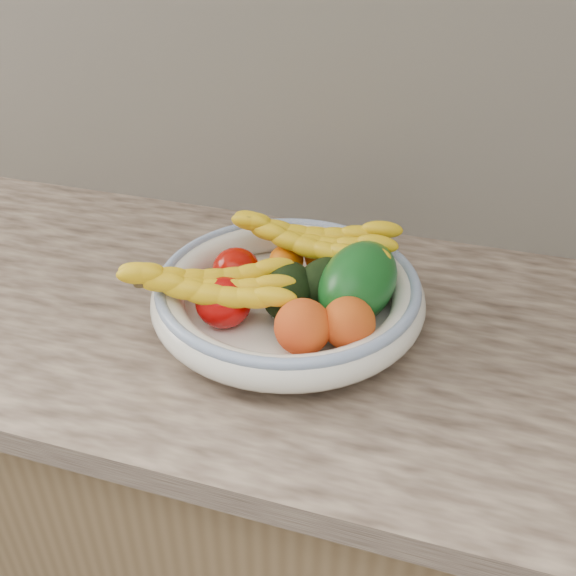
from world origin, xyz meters
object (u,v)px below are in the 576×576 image
(fruit_bowl, at_px, (288,295))
(green_mango, at_px, (358,283))
(banana_bunch_front, at_px, (209,289))
(banana_bunch_back, at_px, (312,244))

(fruit_bowl, height_order, green_mango, green_mango)
(green_mango, bearing_deg, banana_bunch_front, -145.72)
(fruit_bowl, distance_m, banana_bunch_front, 0.12)
(banana_bunch_back, bearing_deg, fruit_bowl, -95.36)
(green_mango, height_order, banana_bunch_back, green_mango)
(fruit_bowl, xyz_separation_m, banana_bunch_front, (-0.09, -0.07, 0.03))
(banana_bunch_front, bearing_deg, green_mango, 5.24)
(green_mango, distance_m, banana_bunch_back, 0.11)
(fruit_bowl, relative_size, banana_bunch_front, 1.54)
(banana_bunch_back, xyz_separation_m, banana_bunch_front, (-0.10, -0.15, -0.01))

